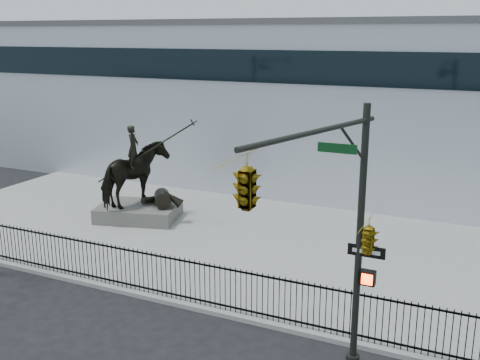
% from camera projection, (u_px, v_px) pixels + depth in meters
% --- Properties ---
extents(ground, '(120.00, 120.00, 0.00)m').
position_uv_depth(ground, '(132.00, 314.00, 17.69)').
color(ground, black).
rests_on(ground, ground).
extents(plaza, '(30.00, 12.00, 0.15)m').
position_uv_depth(plaza, '(229.00, 240.00, 23.81)').
color(plaza, gray).
rests_on(plaza, ground).
extents(building, '(44.00, 14.00, 9.00)m').
position_uv_depth(building, '(323.00, 102.00, 34.08)').
color(building, silver).
rests_on(building, ground).
extents(picket_fence, '(22.10, 0.10, 1.50)m').
position_uv_depth(picket_fence, '(153.00, 273.00, 18.56)').
color(picket_fence, black).
rests_on(picket_fence, plaza).
extents(statue_plinth, '(4.13, 3.34, 0.68)m').
position_uv_depth(statue_plinth, '(139.00, 212.00, 26.24)').
color(statue_plinth, '#55534E').
rests_on(statue_plinth, plaza).
extents(equestrian_statue, '(4.49, 3.39, 3.92)m').
position_uv_depth(equestrian_statue, '(138.00, 176.00, 25.78)').
color(equestrian_statue, black).
rests_on(equestrian_statue, statue_plinth).
extents(traffic_signal_right, '(2.17, 6.86, 7.00)m').
position_uv_depth(traffic_signal_right, '(314.00, 213.00, 12.07)').
color(traffic_signal_right, black).
rests_on(traffic_signal_right, ground).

